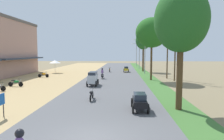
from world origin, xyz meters
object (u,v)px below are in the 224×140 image
(car_sedan_yellow, at_px, (126,69))
(motorbike_ahead_third, at_px, (102,74))
(parked_motorbike_third, at_px, (16,82))
(car_sedan_black, at_px, (140,101))
(motorbike_ahead_fourth, at_px, (110,70))
(streetlamp_far, at_px, (136,53))
(median_tree_nearest, at_px, (181,20))
(median_tree_second, at_px, (152,33))
(vendor_umbrella, at_px, (55,62))
(streetlamp_mid, at_px, (139,51))
(motorbike_ahead_second, at_px, (92,94))
(car_van_silver, at_px, (93,78))
(median_tree_third, at_px, (143,41))
(parked_motorbike_fourth, at_px, (44,74))
(utility_pole_far, at_px, (175,49))
(streetlamp_near, at_px, (145,51))
(utility_pole_near, at_px, (168,47))

(car_sedan_yellow, distance_m, motorbike_ahead_third, 11.55)
(parked_motorbike_third, distance_m, car_sedan_black, 16.61)
(car_sedan_black, relative_size, motorbike_ahead_fourth, 1.26)
(streetlamp_far, distance_m, car_sedan_black, 48.41)
(median_tree_nearest, relative_size, median_tree_second, 0.93)
(vendor_umbrella, height_order, streetlamp_mid, streetlamp_mid)
(vendor_umbrella, distance_m, motorbike_ahead_third, 13.64)
(car_sedan_black, height_order, motorbike_ahead_second, car_sedan_black)
(car_sedan_black, xyz_separation_m, motorbike_ahead_fourth, (-3.88, 27.49, -0.17))
(car_van_silver, distance_m, motorbike_ahead_second, 7.50)
(median_tree_second, distance_m, car_sedan_black, 17.25)
(streetlamp_mid, height_order, motorbike_ahead_fourth, streetlamp_mid)
(median_tree_third, distance_m, car_van_silver, 21.97)
(parked_motorbike_third, relative_size, motorbike_ahead_third, 1.00)
(parked_motorbike_fourth, bearing_deg, utility_pole_far, -6.91)
(median_tree_nearest, distance_m, motorbike_ahead_fourth, 28.47)
(streetlamp_mid, bearing_deg, parked_motorbike_fourth, -130.95)
(streetlamp_near, relative_size, motorbike_ahead_second, 4.11)
(parked_motorbike_fourth, distance_m, car_sedan_black, 22.76)
(utility_pole_near, distance_m, motorbike_ahead_second, 18.66)
(median_tree_third, relative_size, utility_pole_far, 0.98)
(parked_motorbike_third, height_order, median_tree_nearest, median_tree_nearest)
(median_tree_second, bearing_deg, median_tree_nearest, -90.95)
(streetlamp_near, bearing_deg, parked_motorbike_third, -136.90)
(streetlamp_far, bearing_deg, streetlamp_near, -90.00)
(motorbike_ahead_second, bearing_deg, utility_pole_near, 57.74)
(motorbike_ahead_fourth, bearing_deg, utility_pole_near, -43.76)
(median_tree_second, distance_m, motorbike_ahead_third, 9.61)
(vendor_umbrella, height_order, car_sedan_black, vendor_umbrella)
(median_tree_third, bearing_deg, parked_motorbike_fourth, -145.54)
(median_tree_second, bearing_deg, parked_motorbike_third, -158.51)
(streetlamp_far, bearing_deg, motorbike_ahead_third, -103.29)
(streetlamp_mid, relative_size, motorbike_ahead_third, 4.24)
(car_van_silver, height_order, car_sedan_yellow, car_van_silver)
(vendor_umbrella, distance_m, utility_pole_far, 23.46)
(median_tree_second, bearing_deg, utility_pole_far, -6.75)
(median_tree_nearest, relative_size, car_van_silver, 3.53)
(motorbike_ahead_fourth, bearing_deg, motorbike_ahead_third, -92.22)
(parked_motorbike_third, relative_size, car_sedan_black, 0.80)
(motorbike_ahead_third, bearing_deg, motorbike_ahead_fourth, 87.78)
(streetlamp_far, xyz_separation_m, motorbike_ahead_second, (-6.93, -45.40, -3.61))
(parked_motorbike_fourth, distance_m, car_van_silver, 12.04)
(median_tree_nearest, height_order, motorbike_ahead_fourth, median_tree_nearest)
(median_tree_second, distance_m, motorbike_ahead_fourth, 15.04)
(median_tree_nearest, relative_size, motorbike_ahead_fourth, 4.72)
(motorbike_ahead_fourth, bearing_deg, median_tree_second, -59.37)
(median_tree_nearest, bearing_deg, motorbike_ahead_third, 113.51)
(motorbike_ahead_fourth, bearing_deg, streetlamp_far, 71.27)
(vendor_umbrella, height_order, median_tree_second, median_tree_second)
(parked_motorbike_fourth, relative_size, motorbike_ahead_second, 1.00)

